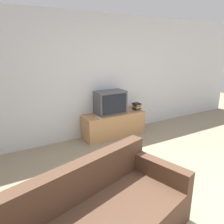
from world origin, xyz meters
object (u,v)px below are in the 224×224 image
at_px(book_stack, 137,106).
at_px(remote_on_stand, 98,117).
at_px(tv_stand, 114,125).
at_px(television, 110,102).

distance_m(book_stack, remote_on_stand, 1.05).
xyz_separation_m(book_stack, remote_on_stand, (-1.04, -0.10, -0.07)).
distance_m(tv_stand, television, 0.52).
bearing_deg(television, book_stack, -6.16).
distance_m(tv_stand, remote_on_stand, 0.54).
height_order(television, book_stack, television).
bearing_deg(book_stack, remote_on_stand, -174.60).
height_order(tv_stand, remote_on_stand, remote_on_stand).
xyz_separation_m(tv_stand, book_stack, (0.60, -0.02, 0.35)).
relative_size(book_stack, remote_on_stand, 1.05).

